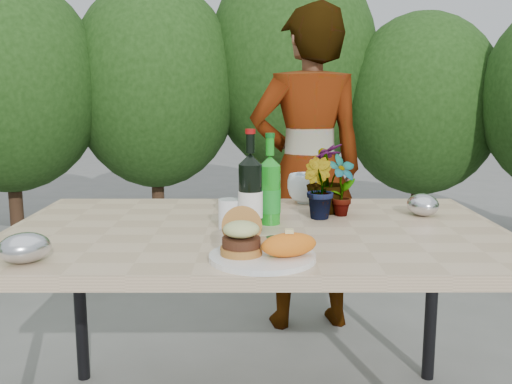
{
  "coord_description": "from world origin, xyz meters",
  "views": [
    {
      "loc": [
        -0.0,
        -1.8,
        1.18
      ],
      "look_at": [
        0.0,
        -0.08,
        0.88
      ],
      "focal_mm": 40.0,
      "sensor_mm": 36.0,
      "label": 1
    }
  ],
  "objects_px": {
    "patio_table": "(256,244)",
    "dinner_plate": "(262,257)",
    "wine_bottle": "(250,194)",
    "person": "(308,170)"
  },
  "relations": [
    {
      "from": "patio_table",
      "to": "wine_bottle",
      "type": "distance_m",
      "value": 0.18
    },
    {
      "from": "patio_table",
      "to": "dinner_plate",
      "type": "height_order",
      "value": "dinner_plate"
    },
    {
      "from": "patio_table",
      "to": "person",
      "type": "height_order",
      "value": "person"
    },
    {
      "from": "wine_bottle",
      "to": "person",
      "type": "bearing_deg",
      "value": 55.81
    },
    {
      "from": "wine_bottle",
      "to": "person",
      "type": "height_order",
      "value": "person"
    },
    {
      "from": "patio_table",
      "to": "dinner_plate",
      "type": "bearing_deg",
      "value": -87.42
    },
    {
      "from": "patio_table",
      "to": "person",
      "type": "xyz_separation_m",
      "value": [
        0.26,
        1.0,
        0.11
      ]
    },
    {
      "from": "dinner_plate",
      "to": "patio_table",
      "type": "bearing_deg",
      "value": 92.58
    },
    {
      "from": "wine_bottle",
      "to": "person",
      "type": "distance_m",
      "value": 1.08
    },
    {
      "from": "person",
      "to": "wine_bottle",
      "type": "bearing_deg",
      "value": 64.74
    }
  ]
}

